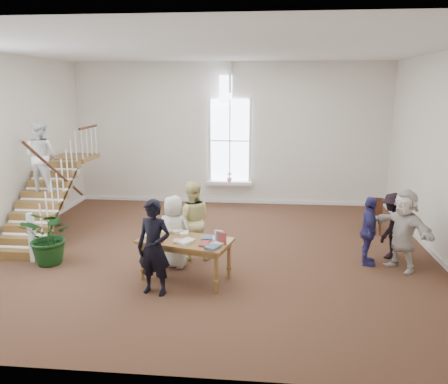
# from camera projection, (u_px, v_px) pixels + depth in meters

# --- Properties ---
(ground) EXTENTS (10.00, 10.00, 0.00)m
(ground) POSITION_uv_depth(u_px,v_px,m) (214.00, 252.00, 10.12)
(ground) COLOR #4C311D
(ground) RESTS_ON ground
(room_shell) EXTENTS (10.49, 10.00, 10.00)m
(room_shell) POSITION_uv_depth(u_px,v_px,m) (230.00, 191.00, 14.27)
(room_shell) COLOR beige
(room_shell) RESTS_ON ground
(staircase) EXTENTS (1.10, 4.10, 2.92)m
(staircase) POSITION_uv_depth(u_px,v_px,m) (44.00, 174.00, 10.86)
(staircase) COLOR brown
(staircase) RESTS_ON ground
(library_table) EXTENTS (1.94, 1.32, 0.89)m
(library_table) POSITION_uv_depth(u_px,v_px,m) (185.00, 243.00, 8.52)
(library_table) COLOR brown
(library_table) RESTS_ON ground
(police_officer) EXTENTS (0.73, 0.56, 1.78)m
(police_officer) POSITION_uv_depth(u_px,v_px,m) (154.00, 248.00, 7.90)
(police_officer) COLOR black
(police_officer) RESTS_ON ground
(elderly_woman) EXTENTS (0.83, 0.62, 1.55)m
(elderly_woman) POSITION_uv_depth(u_px,v_px,m) (174.00, 232.00, 9.13)
(elderly_woman) COLOR silver
(elderly_woman) RESTS_ON ground
(person_yellow) EXTENTS (0.95, 0.79, 1.75)m
(person_yellow) POSITION_uv_depth(u_px,v_px,m) (192.00, 220.00, 9.56)
(person_yellow) COLOR #F1E997
(person_yellow) RESTS_ON ground
(woman_cluster_a) EXTENTS (0.50, 0.92, 1.49)m
(woman_cluster_a) POSITION_uv_depth(u_px,v_px,m) (369.00, 231.00, 9.24)
(woman_cluster_a) COLOR navy
(woman_cluster_a) RESTS_ON ground
(woman_cluster_b) EXTENTS (0.99, 1.10, 1.48)m
(woman_cluster_b) POSITION_uv_depth(u_px,v_px,m) (392.00, 226.00, 9.62)
(woman_cluster_b) COLOR black
(woman_cluster_b) RESTS_ON ground
(woman_cluster_c) EXTENTS (1.33, 1.59, 1.72)m
(woman_cluster_c) POSITION_uv_depth(u_px,v_px,m) (403.00, 230.00, 8.96)
(woman_cluster_c) COLOR silver
(woman_cluster_c) RESTS_ON ground
(floor_plant) EXTENTS (1.29, 1.17, 1.23)m
(floor_plant) POSITION_uv_depth(u_px,v_px,m) (50.00, 236.00, 9.31)
(floor_plant) COLOR #123913
(floor_plant) RESTS_ON ground
(side_chair) EXTENTS (0.47, 0.47, 0.91)m
(side_chair) POSITION_uv_depth(u_px,v_px,m) (374.00, 214.00, 11.39)
(side_chair) COLOR #341A0E
(side_chair) RESTS_ON ground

